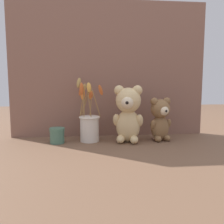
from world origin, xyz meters
name	(u,v)px	position (x,y,z in m)	size (l,w,h in m)	color
ground_plane	(112,142)	(0.00, 0.00, 0.00)	(4.00, 4.00, 0.00)	brown
backdrop_wall	(109,70)	(0.00, 0.17, 0.38)	(1.09, 0.02, 0.75)	#845B4C
teddy_bear_large	(128,113)	(0.08, 0.00, 0.15)	(0.16, 0.15, 0.29)	#DBBC84
teddy_bear_medium	(160,118)	(0.25, 0.02, 0.12)	(0.13, 0.11, 0.23)	olive
flower_vase	(89,123)	(-0.12, 0.04, 0.10)	(0.15, 0.15, 0.33)	silver
decorative_tin_tall	(57,135)	(-0.28, 0.01, 0.04)	(0.08, 0.08, 0.08)	#47705B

